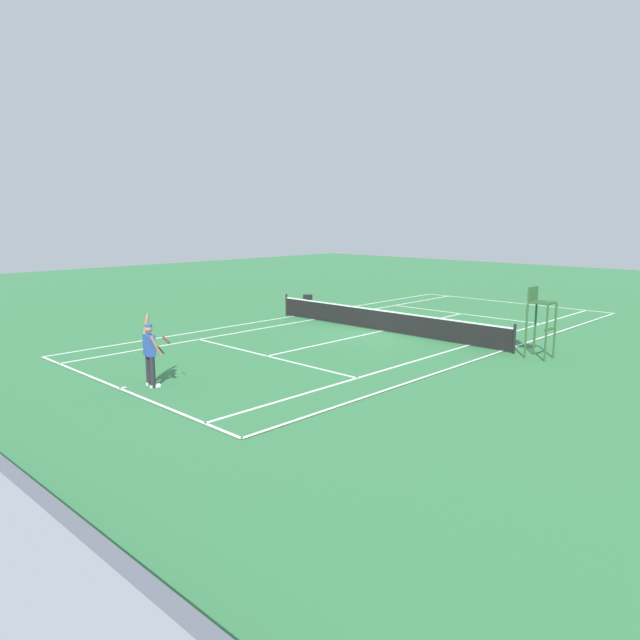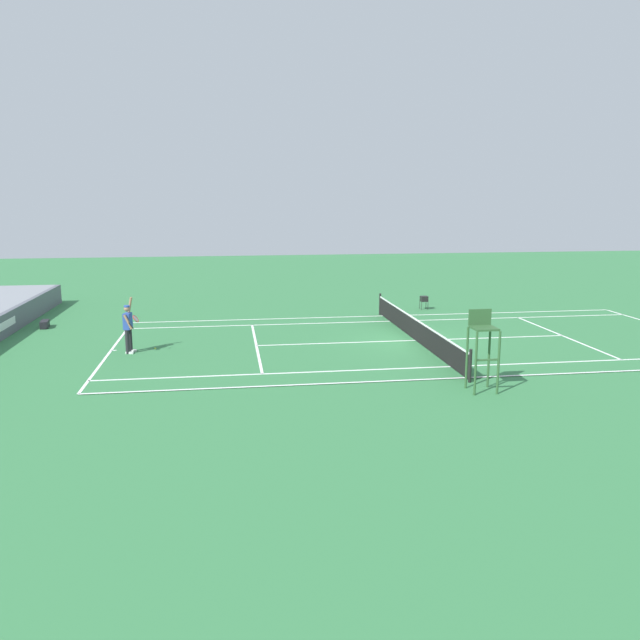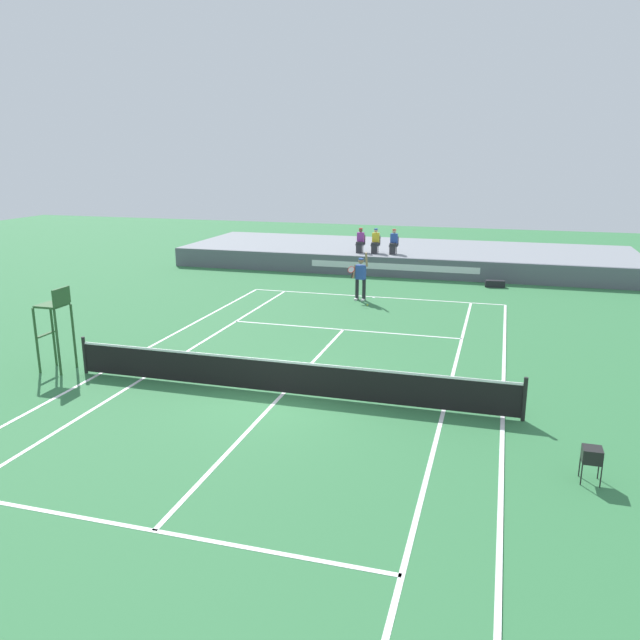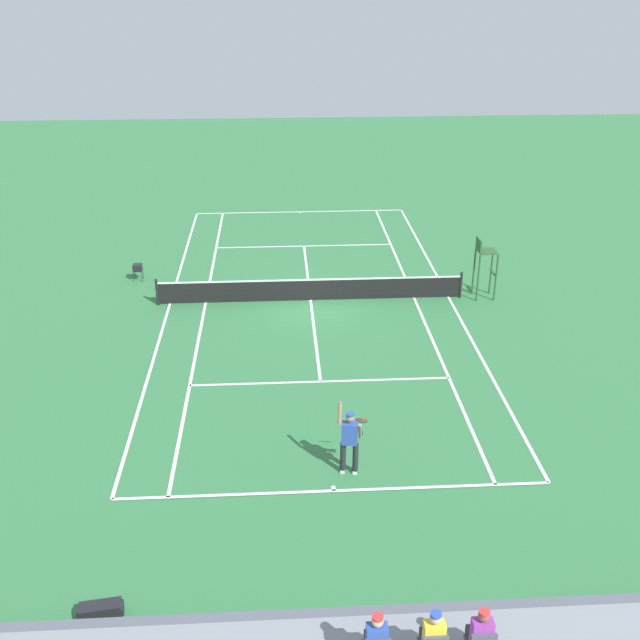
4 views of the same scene
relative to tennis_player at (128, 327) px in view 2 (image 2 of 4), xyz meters
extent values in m
plane|color=#337542|center=(0.46, -11.13, -0.99)|extent=(80.00, 80.00, 0.00)
cube|color=#337542|center=(0.46, -11.13, -0.98)|extent=(10.98, 23.78, 0.02)
cube|color=white|center=(0.46, 0.76, -0.97)|extent=(10.98, 0.10, 0.01)
cube|color=white|center=(-5.03, -11.13, -0.97)|extent=(0.10, 23.78, 0.01)
cube|color=white|center=(5.95, -11.13, -0.97)|extent=(0.10, 23.78, 0.01)
cube|color=white|center=(-3.65, -11.13, -0.97)|extent=(0.10, 23.78, 0.01)
cube|color=white|center=(4.57, -11.13, -0.97)|extent=(0.10, 23.78, 0.01)
cube|color=white|center=(0.46, -4.73, -0.97)|extent=(8.22, 0.10, 0.01)
cube|color=white|center=(0.46, -17.53, -0.97)|extent=(8.22, 0.10, 0.01)
cube|color=white|center=(0.46, -11.13, -0.97)|extent=(0.10, 12.80, 0.01)
cube|color=white|center=(0.46, 0.66, -0.97)|extent=(0.10, 0.20, 0.01)
cylinder|color=black|center=(-5.48, -11.13, -0.46)|extent=(0.10, 0.10, 1.07)
cylinder|color=black|center=(6.40, -11.13, -0.46)|extent=(0.10, 0.10, 1.07)
cube|color=black|center=(0.46, -11.13, -0.51)|extent=(11.78, 0.02, 0.84)
cube|color=white|center=(0.46, -11.13, -0.09)|extent=(11.78, 0.03, 0.06)
cylinder|color=#232328|center=(0.17, -0.01, -0.53)|extent=(0.15, 0.15, 0.92)
cylinder|color=#232328|center=(-0.15, 0.04, -0.53)|extent=(0.15, 0.15, 0.92)
cube|color=white|center=(0.16, -0.07, -0.94)|extent=(0.17, 0.30, 0.10)
cube|color=white|center=(-0.16, -0.02, -0.94)|extent=(0.17, 0.30, 0.10)
cube|color=#2D4CA8|center=(0.01, 0.01, 0.23)|extent=(0.44, 0.31, 0.60)
sphere|color=#A37556|center=(0.01, 0.01, 0.70)|extent=(0.22, 0.22, 0.22)
cylinder|color=#2D4CA8|center=(0.01, 0.01, 0.79)|extent=(0.21, 0.21, 0.06)
cylinder|color=#A37556|center=(0.26, -0.06, 0.79)|extent=(0.13, 0.23, 0.61)
cylinder|color=#A37556|center=(-0.27, -0.04, 0.25)|extent=(0.15, 0.34, 0.56)
cylinder|color=black|center=(-0.33, -0.15, 0.12)|extent=(0.07, 0.19, 0.25)
torus|color=red|center=(-0.33, -0.32, 0.38)|extent=(0.33, 0.25, 0.26)
cylinder|color=silver|center=(-0.33, -0.32, 0.38)|extent=(0.29, 0.21, 0.22)
sphere|color=#D1E533|center=(0.50, -0.87, -0.96)|extent=(0.07, 0.07, 0.07)
cylinder|color=#2D562D|center=(-6.75, -11.48, -0.04)|extent=(0.07, 0.07, 1.90)
cylinder|color=#2D562D|center=(-6.75, -10.78, -0.04)|extent=(0.07, 0.07, 1.90)
cylinder|color=#2D562D|center=(-6.05, -11.48, -0.04)|extent=(0.07, 0.07, 1.90)
cylinder|color=#2D562D|center=(-6.05, -10.78, -0.04)|extent=(0.07, 0.07, 1.90)
cube|color=#2D562D|center=(-6.40, -11.13, 0.94)|extent=(0.70, 0.70, 0.06)
cube|color=#2D562D|center=(-6.05, -11.13, 1.21)|extent=(0.06, 0.70, 0.48)
cube|color=#2D562D|center=(-6.72, -11.13, 0.05)|extent=(0.10, 0.70, 0.04)
cube|color=black|center=(5.45, 4.46, -0.83)|extent=(0.87, 0.43, 0.32)
cylinder|color=black|center=(5.04, 4.40, -0.83)|extent=(0.10, 0.33, 0.32)
cylinder|color=black|center=(5.87, 4.52, -0.83)|extent=(0.10, 0.33, 0.32)
cube|color=black|center=(7.56, -13.75, -0.43)|extent=(0.36, 0.36, 0.28)
cylinder|color=black|center=(7.39, -13.92, -0.78)|extent=(0.02, 0.02, 0.42)
cylinder|color=black|center=(7.73, -13.92, -0.78)|extent=(0.02, 0.02, 0.42)
cylinder|color=black|center=(7.39, -13.58, -0.78)|extent=(0.02, 0.02, 0.42)
cylinder|color=black|center=(7.73, -13.58, -0.78)|extent=(0.02, 0.02, 0.42)
ellipsoid|color=#D1E533|center=(7.56, -13.75, -0.35)|extent=(0.30, 0.30, 0.12)
camera|label=1|loc=(-14.74, 8.32, 3.76)|focal=33.09mm
camera|label=2|loc=(-23.76, -3.70, 4.70)|focal=35.55mm
camera|label=3|loc=(5.65, -25.57, 5.06)|focal=35.40mm
camera|label=4|loc=(1.72, 15.88, 10.88)|focal=42.17mm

